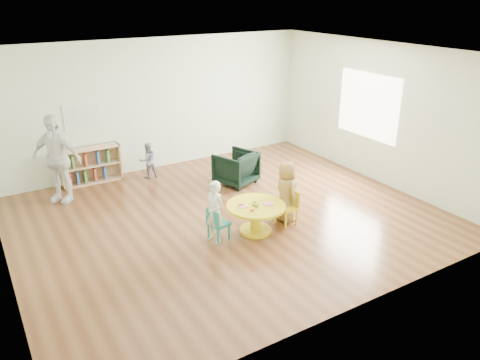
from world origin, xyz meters
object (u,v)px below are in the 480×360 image
Objects in this scene: armchair at (236,168)px; toddler at (148,160)px; kid_chair_right at (288,206)px; kid_chair_left at (217,223)px; child_left at (215,212)px; activity_table at (256,213)px; adult_caretaker at (57,159)px; bookshelf at (90,165)px; child_right at (286,192)px.

armchair is 1.88m from toddler.
toddler reaches higher than kid_chair_right.
child_left is at bearing -78.55° from kid_chair_left.
child_left reaches higher than activity_table.
kid_chair_right is 4.31m from adult_caretaker.
bookshelf reaches higher than kid_chair_left.
kid_chair_right is at bearing 111.08° from toddler.
adult_caretaker is at bearing -160.43° from kid_chair_left.
adult_caretaker is (-0.71, -0.62, 0.47)m from bookshelf.
kid_chair_left is at bearing 78.70° from kid_chair_right.
adult_caretaker reaches higher than child_right.
armchair is 3.41m from adult_caretaker.
child_left is (-1.49, -1.87, 0.17)m from armchair.
kid_chair_left is 1.33m from kid_chair_right.
toddler is at bearing 52.90° from adult_caretaker.
kid_chair_right is (0.64, -0.03, -0.02)m from activity_table.
kid_chair_right is at bearing 171.86° from child_right.
child_left is at bearing -73.48° from bookshelf.
adult_caretaker is at bearing -37.90° from armchair.
child_right reaches higher than bookshelf.
kid_chair_right is at bearing 69.44° from child_left.
adult_caretaker reaches higher than toddler.
kid_chair_left is 0.93× the size of kid_chair_right.
child_right is (1.34, 0.00, 0.24)m from kid_chair_left.
kid_chair_right is at bearing 65.21° from armchair.
child_left is (-1.36, 0.09, 0.19)m from kid_chair_right.
kid_chair_right is 1.97m from armchair.
child_right reaches higher than toddler.
child_left is at bearing 174.83° from activity_table.
child_left is (1.03, -3.47, 0.14)m from bookshelf.
child_right is (1.38, 0.02, 0.03)m from child_left.
adult_caretaker is at bearing 39.88° from kid_chair_right.
activity_table is 0.64m from kid_chair_right.
armchair is 0.73× the size of child_left.
adult_caretaker reaches higher than activity_table.
armchair is (2.52, -1.60, -0.03)m from bookshelf.
adult_caretaker is (-3.23, 0.98, 0.50)m from armchair.
activity_table is at bearing 68.11° from child_left.
child_left is at bearing 92.44° from child_right.
child_right is at bearing 7.21° from activity_table.
child_right is (0.66, 0.08, 0.20)m from activity_table.
kid_chair_left is 0.33× the size of adult_caretaker.
toddler is (0.04, 3.09, 0.09)m from kid_chair_left.
child_right is 3.35m from toddler.
child_left reaches higher than toddler.
bookshelf is 0.72× the size of adult_caretaker.
kid_chair_left is at bearing 91.69° from child_right.
bookshelf is 1.57× the size of toddler.
armchair is 0.97× the size of toddler.
kid_chair_right is 0.49× the size of bookshelf.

